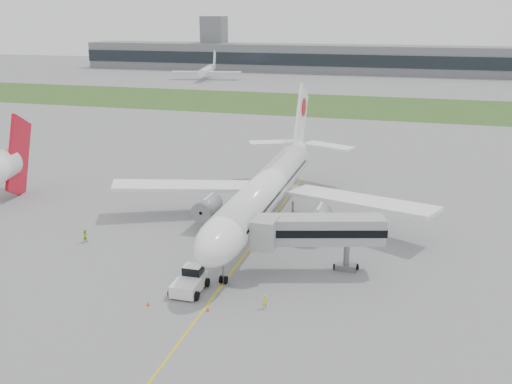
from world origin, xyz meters
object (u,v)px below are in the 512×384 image
(jet_bridge, at_px, (314,231))
(ground_crew_near, at_px, (265,302))
(airliner, at_px, (268,187))
(pushback_tug, at_px, (190,280))

(jet_bridge, height_order, ground_crew_near, jet_bridge)
(jet_bridge, bearing_deg, ground_crew_near, -123.98)
(airliner, height_order, pushback_tug, airliner)
(jet_bridge, bearing_deg, pushback_tug, -162.03)
(airliner, bearing_deg, jet_bridge, -56.85)
(jet_bridge, bearing_deg, airliner, 107.07)
(pushback_tug, distance_m, jet_bridge, 15.32)
(pushback_tug, bearing_deg, jet_bridge, 33.32)
(ground_crew_near, bearing_deg, airliner, -88.79)
(airliner, relative_size, jet_bridge, 3.61)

